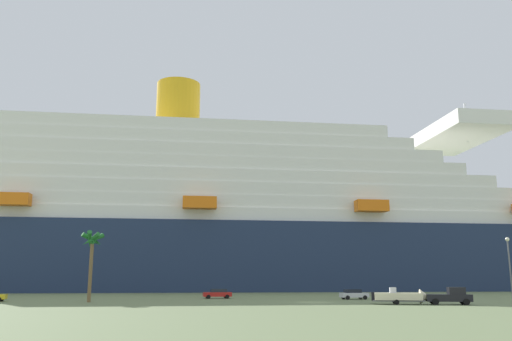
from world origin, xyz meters
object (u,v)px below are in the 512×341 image
object	(u,v)px
parked_car_silver_sedan	(354,294)
pickup_truck	(450,296)
cruise_ship	(268,225)
street_lamp	(509,261)
palm_tree	(92,245)
parked_car_red_hatchback	(218,293)
small_boat_on_trailer	(404,297)

from	to	relation	value
parked_car_silver_sedan	pickup_truck	bearing A→B (deg)	-66.51
cruise_ship	street_lamp	xyz separation A→B (m)	(24.47, -73.19, -11.66)
palm_tree	parked_car_red_hatchback	xyz separation A→B (m)	(18.43, 11.71, -7.12)
palm_tree	parked_car_red_hatchback	size ratio (longest dim) A/B	2.07
pickup_truck	cruise_ship	bearing A→B (deg)	100.46
palm_tree	parked_car_silver_sedan	distance (m)	40.97
palm_tree	parked_car_silver_sedan	bearing A→B (deg)	8.44
parked_car_red_hatchback	cruise_ship	bearing A→B (deg)	74.16
small_boat_on_trailer	parked_car_red_hatchback	xyz separation A→B (m)	(-23.50, 22.04, -0.13)
cruise_ship	parked_car_red_hatchback	world-z (taller)	cruise_ship
cruise_ship	palm_tree	bearing A→B (deg)	-117.35
cruise_ship	palm_tree	xyz separation A→B (m)	(-33.47, -64.71, -9.42)
cruise_ship	parked_car_silver_sedan	bearing A→B (deg)	-83.74
cruise_ship	street_lamp	size ratio (longest dim) A/B	24.69
pickup_truck	palm_tree	xyz separation A→B (m)	(-47.57, 11.71, 6.91)
pickup_truck	parked_car_silver_sedan	bearing A→B (deg)	113.49
street_lamp	parked_car_red_hatchback	size ratio (longest dim) A/B	1.84
small_boat_on_trailer	palm_tree	bearing A→B (deg)	166.16
cruise_ship	street_lamp	distance (m)	78.05
palm_tree	parked_car_red_hatchback	world-z (taller)	palm_tree
parked_car_red_hatchback	street_lamp	bearing A→B (deg)	-27.07
small_boat_on_trailer	palm_tree	xyz separation A→B (m)	(-41.92, 10.33, 7.00)
parked_car_red_hatchback	pickup_truck	bearing A→B (deg)	-38.78
parked_car_silver_sedan	parked_car_red_hatchback	bearing A→B (deg)	164.92
small_boat_on_trailer	parked_car_red_hatchback	bearing A→B (deg)	136.83
palm_tree	street_lamp	distance (m)	58.60
small_boat_on_trailer	parked_car_red_hatchback	distance (m)	32.22
pickup_truck	parked_car_red_hatchback	size ratio (longest dim) A/B	1.22
pickup_truck	parked_car_silver_sedan	size ratio (longest dim) A/B	1.31
pickup_truck	parked_car_silver_sedan	xyz separation A→B (m)	(-7.66, 17.63, -0.21)
street_lamp	cruise_ship	bearing A→B (deg)	108.49
pickup_truck	street_lamp	world-z (taller)	street_lamp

